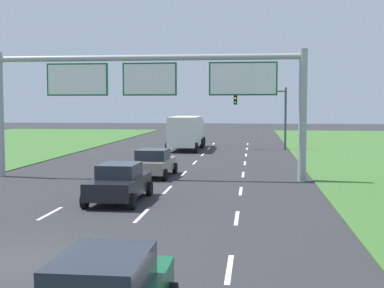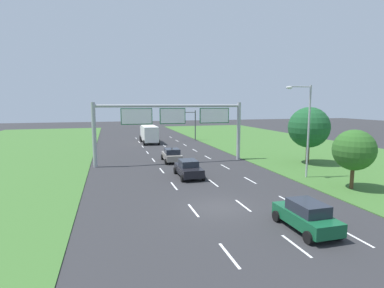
# 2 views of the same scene
# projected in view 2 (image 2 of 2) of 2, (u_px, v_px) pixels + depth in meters

# --- Properties ---
(ground_plane) EXTENTS (200.00, 200.00, 0.00)m
(ground_plane) POSITION_uv_depth(u_px,v_px,m) (219.00, 208.00, 19.83)
(ground_plane) COLOR #2D2D30
(grass_verge_right) EXTENTS (24.00, 120.00, 0.06)m
(grass_verge_right) POSITION_uv_depth(u_px,v_px,m) (357.00, 162.00, 34.93)
(grass_verge_right) COLOR #3D6B2D
(grass_verge_right) RESTS_ON ground_plane
(lane_dashes_inner_left) EXTENTS (0.14, 62.40, 0.01)m
(lane_dashes_inner_left) POSITION_uv_depth(u_px,v_px,m) (162.00, 171.00, 30.82)
(lane_dashes_inner_left) COLOR white
(lane_dashes_inner_left) RESTS_ON ground_plane
(lane_dashes_inner_right) EXTENTS (0.14, 62.40, 0.01)m
(lane_dashes_inner_right) POSITION_uv_depth(u_px,v_px,m) (194.00, 169.00, 31.75)
(lane_dashes_inner_right) COLOR white
(lane_dashes_inner_right) RESTS_ON ground_plane
(lane_dashes_slip) EXTENTS (0.14, 62.40, 0.01)m
(lane_dashes_slip) POSITION_uv_depth(u_px,v_px,m) (225.00, 167.00, 32.68)
(lane_dashes_slip) COLOR white
(lane_dashes_slip) RESTS_ON ground_plane
(car_near_red) EXTENTS (2.03, 4.03, 1.62)m
(car_near_red) POSITION_uv_depth(u_px,v_px,m) (306.00, 216.00, 16.26)
(car_near_red) COLOR #145633
(car_near_red) RESTS_ON ground_plane
(car_lead_silver) EXTENTS (2.19, 4.33, 1.61)m
(car_lead_silver) POSITION_uv_depth(u_px,v_px,m) (188.00, 169.00, 28.09)
(car_lead_silver) COLOR black
(car_lead_silver) RESTS_ON ground_plane
(car_mid_lane) EXTENTS (2.23, 4.23, 1.57)m
(car_mid_lane) POSITION_uv_depth(u_px,v_px,m) (172.00, 155.00, 35.48)
(car_mid_lane) COLOR gray
(car_mid_lane) RESTS_ON ground_plane
(box_truck) EXTENTS (2.74, 8.43, 2.99)m
(box_truck) POSITION_uv_depth(u_px,v_px,m) (149.00, 133.00, 52.62)
(box_truck) COLOR silver
(box_truck) RESTS_ON ground_plane
(sign_gantry) EXTENTS (17.24, 0.44, 7.00)m
(sign_gantry) POSITION_uv_depth(u_px,v_px,m) (173.00, 120.00, 34.14)
(sign_gantry) COLOR #9EA0A5
(sign_gantry) RESTS_ON ground_plane
(traffic_light_mast) EXTENTS (4.76, 0.49, 5.60)m
(traffic_light_mast) POSITION_uv_depth(u_px,v_px,m) (185.00, 120.00, 55.11)
(traffic_light_mast) COLOR #47494F
(traffic_light_mast) RESTS_ON ground_plane
(street_lamp) EXTENTS (2.61, 0.32, 8.50)m
(street_lamp) POSITION_uv_depth(u_px,v_px,m) (305.00, 123.00, 27.11)
(street_lamp) COLOR #9EA0A5
(street_lamp) RESTS_ON ground_plane
(roadside_tree_near) EXTENTS (3.26, 3.26, 4.84)m
(roadside_tree_near) POSITION_uv_depth(u_px,v_px,m) (354.00, 150.00, 23.73)
(roadside_tree_near) COLOR #513823
(roadside_tree_near) RESTS_ON ground_plane
(roadside_tree_mid) EXTENTS (4.58, 4.58, 6.48)m
(roadside_tree_mid) POSITION_uv_depth(u_px,v_px,m) (309.00, 127.00, 33.76)
(roadside_tree_mid) COLOR #513823
(roadside_tree_mid) RESTS_ON ground_plane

